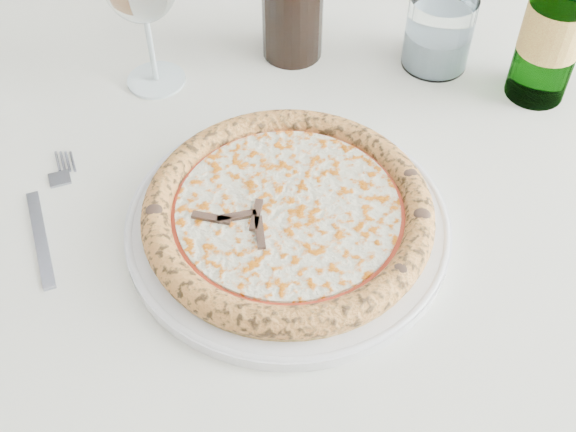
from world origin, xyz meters
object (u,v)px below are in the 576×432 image
Objects in this scene: dining_table at (290,215)px; plate at (288,223)px; tumbler at (438,36)px; pizza at (288,212)px; beer_bottle at (558,15)px.

plate is (0.00, -0.10, 0.10)m from dining_table.
pizza is at bearing -122.51° from tumbler.
dining_table is 0.14m from plate.
tumbler is at bearing 45.56° from dining_table.
beer_bottle is at bearing -26.09° from tumbler.
pizza is 3.13× the size of tumbler.
pizza reaches higher than plate.
plate is 0.02m from pizza.
dining_table is 4.87× the size of pizza.
pizza is at bearing -142.73° from beer_bottle.
tumbler is (0.18, 0.29, 0.01)m from pizza.
beer_bottle is (0.30, 0.23, 0.10)m from plate.
dining_table is 0.39m from beer_bottle.
pizza is 0.39m from beer_bottle.
pizza is 1.07× the size of beer_bottle.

